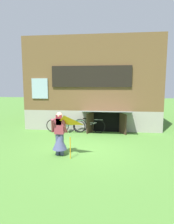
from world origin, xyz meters
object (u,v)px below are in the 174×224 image
Objects in this scene: bicycle_silver at (89,126)px; bicycle_red at (60,126)px; person at (60,137)px; kite at (64,126)px; bicycle_green at (71,126)px.

bicycle_silver is 1.55m from bicycle_red.
bicycle_silver is (0.71, 3.42, -0.28)m from person.
kite is at bearing -34.25° from person.
bicycle_silver reaches higher than bicycle_green.
bicycle_green is at bearing 119.57° from person.
bicycle_silver is at bearing 7.15° from bicycle_red.
person is 3.42m from bicycle_green.
bicycle_silver is at bearing 3.14° from bicycle_green.
person reaches higher than bicycle_red.
bicycle_green is at bearing -171.88° from bicycle_silver.
person is at bearing 120.88° from kite.
person reaches higher than bicycle_green.
person is 0.98× the size of bicycle_red.
person is at bearing -83.65° from bicycle_green.
bicycle_green is (-0.99, -0.03, -0.03)m from bicycle_silver.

